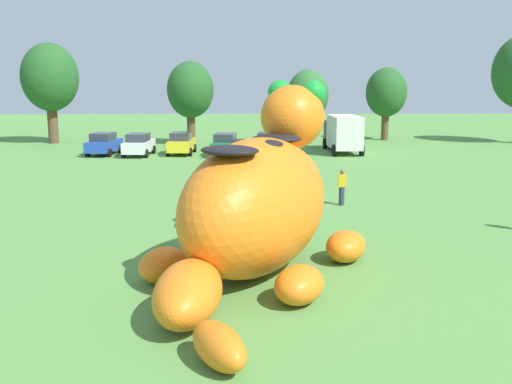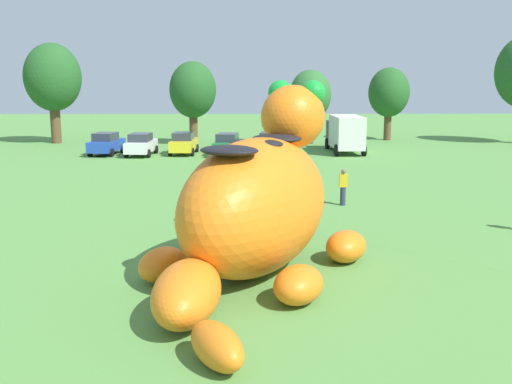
% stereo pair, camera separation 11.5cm
% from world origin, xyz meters
% --- Properties ---
extents(ground_plane, '(160.00, 160.00, 0.00)m').
position_xyz_m(ground_plane, '(0.00, 0.00, 0.00)').
color(ground_plane, '#568E42').
extents(giant_inflatable_creature, '(7.60, 11.66, 5.85)m').
position_xyz_m(giant_inflatable_creature, '(1.27, -0.20, 2.14)').
color(giant_inflatable_creature, orange).
rests_on(giant_inflatable_creature, ground).
extents(car_blue, '(2.34, 4.29, 1.72)m').
position_xyz_m(car_blue, '(-10.04, 28.17, 0.86)').
color(car_blue, '#2347B7').
rests_on(car_blue, ground).
extents(car_white, '(2.15, 4.21, 1.72)m').
position_xyz_m(car_white, '(-7.23, 27.56, 0.86)').
color(car_white, white).
rests_on(car_white, ground).
extents(car_yellow, '(2.10, 4.18, 1.72)m').
position_xyz_m(car_yellow, '(-4.05, 28.40, 0.86)').
color(car_yellow, yellow).
rests_on(car_yellow, ground).
extents(car_green, '(2.34, 4.29, 1.72)m').
position_xyz_m(car_green, '(-0.57, 27.44, 0.86)').
color(car_green, '#1E7238').
rests_on(car_green, ground).
extents(car_black, '(2.35, 4.29, 1.72)m').
position_xyz_m(car_black, '(2.76, 28.41, 0.86)').
color(car_black, black).
rests_on(car_black, ground).
extents(box_truck, '(2.49, 6.45, 2.95)m').
position_xyz_m(box_truck, '(8.76, 29.32, 1.60)').
color(box_truck, '#333842').
rests_on(box_truck, ground).
extents(tree_left, '(5.05, 5.05, 8.97)m').
position_xyz_m(tree_left, '(-16.55, 36.48, 5.87)').
color(tree_left, brown).
rests_on(tree_left, ground).
extents(tree_mid_left, '(4.13, 4.13, 7.33)m').
position_xyz_m(tree_mid_left, '(-3.88, 35.30, 4.79)').
color(tree_mid_left, brown).
rests_on(tree_mid_left, ground).
extents(tree_centre_left, '(3.73, 3.73, 6.62)m').
position_xyz_m(tree_centre_left, '(6.59, 35.65, 4.33)').
color(tree_centre_left, brown).
rests_on(tree_centre_left, ground).
extents(tree_centre, '(3.86, 3.86, 6.85)m').
position_xyz_m(tree_centre, '(14.35, 38.67, 4.48)').
color(tree_centre, brown).
rests_on(tree_centre, ground).
extents(spectator_near_inflatable, '(0.38, 0.26, 1.71)m').
position_xyz_m(spectator_near_inflatable, '(5.47, 9.36, 0.85)').
color(spectator_near_inflatable, '#2D334C').
rests_on(spectator_near_inflatable, ground).
extents(spectator_by_cars, '(0.38, 0.26, 1.71)m').
position_xyz_m(spectator_by_cars, '(1.87, 10.28, 0.85)').
color(spectator_by_cars, '#726656').
rests_on(spectator_by_cars, ground).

